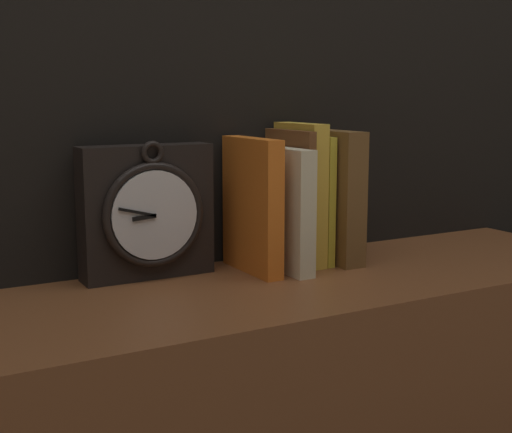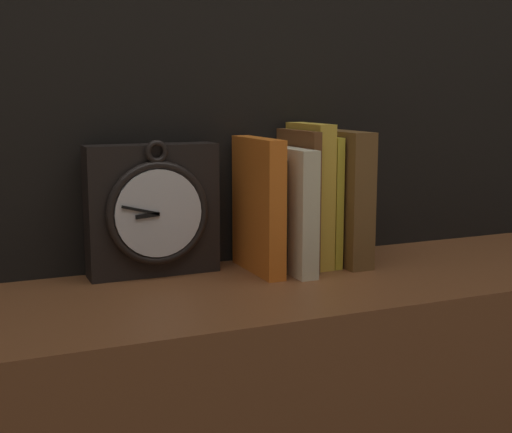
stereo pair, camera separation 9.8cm
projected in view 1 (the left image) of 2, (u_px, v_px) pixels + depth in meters
clock at (148, 212)px, 1.04m from camera, size 0.20×0.06×0.20m
book_slot0_orange at (252, 205)px, 1.07m from camera, size 0.03×0.14×0.20m
book_slot1_black at (259, 213)px, 1.10m from camera, size 0.02×0.11×0.17m
book_slot2_cream at (281, 209)px, 1.09m from camera, size 0.03×0.16×0.19m
book_slot3_brown at (289, 198)px, 1.11m from camera, size 0.01×0.13×0.21m
book_slot4_yellow at (300, 194)px, 1.13m from camera, size 0.03×0.12×0.22m
book_slot5_yellow at (312, 199)px, 1.14m from camera, size 0.01×0.12×0.20m
book_slot6_brown at (331, 196)px, 1.15m from camera, size 0.04×0.14×0.21m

